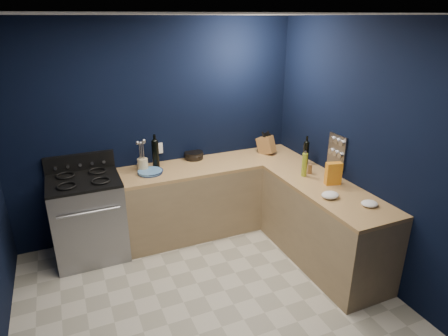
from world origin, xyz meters
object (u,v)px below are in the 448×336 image
plate_stack (150,172)px  crouton_bag (333,174)px  utensil_crock (143,165)px  gas_range (89,219)px  knife_block (266,145)px

plate_stack → crouton_bag: 2.05m
utensil_crock → crouton_bag: 2.15m
gas_range → utensil_crock: 0.86m
plate_stack → utensil_crock: 0.14m
plate_stack → knife_block: size_ratio=1.24×
knife_block → plate_stack: bearing=155.6°
crouton_bag → gas_range: bearing=170.5°
utensil_crock → crouton_bag: size_ratio=0.62×
utensil_crock → knife_block: (1.62, -0.03, 0.04)m
utensil_crock → knife_block: bearing=-1.1°
plate_stack → crouton_bag: (1.74, -1.08, 0.10)m
plate_stack → crouton_bag: size_ratio=1.14×
gas_range → plate_stack: size_ratio=3.30×
knife_block → crouton_bag: bearing=-109.0°
plate_stack → knife_block: (1.57, 0.08, 0.10)m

